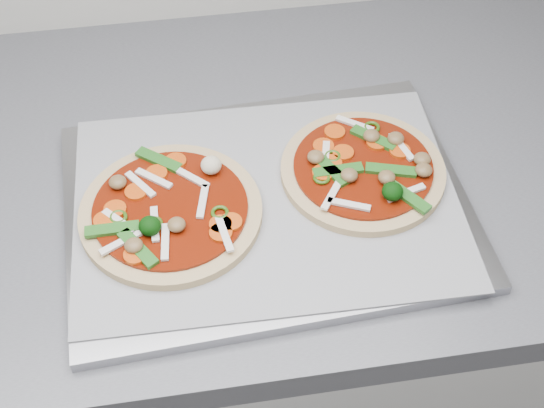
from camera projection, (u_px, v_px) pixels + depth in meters
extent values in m
cube|color=silver|center=(174.00, 363.00, 1.27)|extent=(3.60, 0.60, 0.86)
cube|color=slate|center=(138.00, 182.00, 0.93)|extent=(3.60, 0.60, 0.04)
cube|color=#95959A|center=(267.00, 205.00, 0.87)|extent=(0.47, 0.36, 0.01)
cube|color=#97989D|center=(267.00, 200.00, 0.86)|extent=(0.44, 0.32, 0.00)
cylinder|color=tan|center=(171.00, 212.00, 0.84)|extent=(0.23, 0.23, 0.01)
cylinder|color=maroon|center=(170.00, 208.00, 0.83)|extent=(0.19, 0.19, 0.00)
ellipsoid|color=#0C3609|center=(150.00, 226.00, 0.80)|extent=(0.03, 0.03, 0.02)
cube|color=white|center=(155.00, 224.00, 0.81)|extent=(0.01, 0.05, 0.00)
cube|color=#327028|center=(138.00, 248.00, 0.79)|extent=(0.04, 0.06, 0.00)
cube|color=#327028|center=(159.00, 160.00, 0.88)|extent=(0.05, 0.05, 0.00)
cube|color=#327028|center=(112.00, 229.00, 0.81)|extent=(0.06, 0.01, 0.00)
cube|color=white|center=(120.00, 221.00, 0.82)|extent=(0.04, 0.04, 0.00)
cylinder|color=red|center=(105.00, 221.00, 0.82)|extent=(0.03, 0.03, 0.00)
cylinder|color=red|center=(231.00, 222.00, 0.82)|extent=(0.03, 0.03, 0.00)
ellipsoid|color=brown|center=(118.00, 182.00, 0.85)|extent=(0.02, 0.02, 0.01)
cylinder|color=red|center=(176.00, 161.00, 0.87)|extent=(0.04, 0.04, 0.00)
cube|color=white|center=(224.00, 234.00, 0.80)|extent=(0.02, 0.05, 0.00)
cylinder|color=red|center=(135.00, 255.00, 0.79)|extent=(0.03, 0.03, 0.00)
cylinder|color=red|center=(157.00, 173.00, 0.86)|extent=(0.03, 0.03, 0.00)
cube|color=white|center=(140.00, 184.00, 0.85)|extent=(0.03, 0.04, 0.00)
ellipsoid|color=brown|center=(134.00, 246.00, 0.79)|extent=(0.03, 0.03, 0.01)
torus|color=#2C510F|center=(118.00, 217.00, 0.82)|extent=(0.03, 0.03, 0.00)
cube|color=white|center=(203.00, 201.00, 0.83)|extent=(0.02, 0.05, 0.00)
cylinder|color=red|center=(115.00, 209.00, 0.83)|extent=(0.03, 0.03, 0.00)
cube|color=white|center=(154.00, 179.00, 0.86)|extent=(0.04, 0.04, 0.00)
ellipsoid|color=beige|center=(211.00, 165.00, 0.86)|extent=(0.03, 0.03, 0.02)
torus|color=#2C510F|center=(220.00, 213.00, 0.82)|extent=(0.03, 0.03, 0.00)
ellipsoid|color=brown|center=(177.00, 225.00, 0.81)|extent=(0.03, 0.03, 0.01)
cylinder|color=red|center=(136.00, 192.00, 0.84)|extent=(0.03, 0.03, 0.00)
cube|color=white|center=(165.00, 242.00, 0.80)|extent=(0.01, 0.05, 0.00)
cylinder|color=red|center=(221.00, 233.00, 0.81)|extent=(0.04, 0.04, 0.00)
cube|color=white|center=(191.00, 177.00, 0.86)|extent=(0.04, 0.04, 0.00)
cylinder|color=red|center=(220.00, 225.00, 0.81)|extent=(0.03, 0.03, 0.00)
cube|color=white|center=(120.00, 243.00, 0.80)|extent=(0.05, 0.03, 0.00)
torus|color=#2C510F|center=(154.00, 224.00, 0.81)|extent=(0.03, 0.03, 0.00)
cylinder|color=tan|center=(363.00, 171.00, 0.88)|extent=(0.24, 0.24, 0.01)
cylinder|color=maroon|center=(363.00, 166.00, 0.88)|extent=(0.20, 0.20, 0.00)
cylinder|color=red|center=(335.00, 132.00, 0.91)|extent=(0.03, 0.03, 0.00)
cube|color=#327028|center=(408.00, 196.00, 0.84)|extent=(0.04, 0.06, 0.00)
ellipsoid|color=#0C3609|center=(393.00, 192.00, 0.83)|extent=(0.03, 0.03, 0.02)
cube|color=#327028|center=(338.00, 171.00, 0.87)|extent=(0.06, 0.02, 0.00)
cylinder|color=red|center=(377.00, 143.00, 0.90)|extent=(0.04, 0.04, 0.00)
cylinder|color=red|center=(331.00, 163.00, 0.87)|extent=(0.03, 0.03, 0.00)
cylinder|color=red|center=(400.00, 151.00, 0.89)|extent=(0.03, 0.03, 0.00)
ellipsoid|color=brown|center=(396.00, 139.00, 0.89)|extent=(0.03, 0.03, 0.01)
cube|color=white|center=(326.00, 156.00, 0.88)|extent=(0.02, 0.05, 0.00)
torus|color=#2C510F|center=(322.00, 178.00, 0.86)|extent=(0.03, 0.03, 0.00)
cylinder|color=red|center=(323.00, 146.00, 0.89)|extent=(0.03, 0.03, 0.00)
cube|color=#327028|center=(330.00, 169.00, 0.87)|extent=(0.04, 0.06, 0.00)
ellipsoid|color=brown|center=(422.00, 159.00, 0.87)|extent=(0.02, 0.02, 0.01)
cube|color=#327028|center=(374.00, 138.00, 0.90)|extent=(0.05, 0.05, 0.00)
cylinder|color=red|center=(323.00, 173.00, 0.86)|extent=(0.04, 0.04, 0.00)
ellipsoid|color=brown|center=(316.00, 157.00, 0.87)|extent=(0.02, 0.02, 0.01)
cube|color=white|center=(355.00, 124.00, 0.92)|extent=(0.04, 0.03, 0.00)
cube|color=#327028|center=(391.00, 170.00, 0.87)|extent=(0.06, 0.03, 0.00)
ellipsoid|color=brown|center=(424.00, 170.00, 0.86)|extent=(0.02, 0.02, 0.01)
cube|color=white|center=(332.00, 195.00, 0.84)|extent=(0.03, 0.04, 0.00)
cube|color=white|center=(349.00, 204.00, 0.83)|extent=(0.05, 0.03, 0.00)
ellipsoid|color=brown|center=(372.00, 136.00, 0.90)|extent=(0.03, 0.03, 0.01)
ellipsoid|color=brown|center=(387.00, 177.00, 0.85)|extent=(0.03, 0.03, 0.01)
cube|color=white|center=(406.00, 193.00, 0.84)|extent=(0.05, 0.02, 0.00)
torus|color=#2C510F|center=(332.00, 157.00, 0.88)|extent=(0.03, 0.03, 0.00)
torus|color=#2C510F|center=(372.00, 127.00, 0.91)|extent=(0.03, 0.03, 0.00)
cube|color=white|center=(402.00, 147.00, 0.89)|extent=(0.02, 0.05, 0.00)
ellipsoid|color=brown|center=(349.00, 175.00, 0.86)|extent=(0.03, 0.03, 0.01)
cylinder|color=red|center=(343.00, 153.00, 0.88)|extent=(0.03, 0.03, 0.00)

